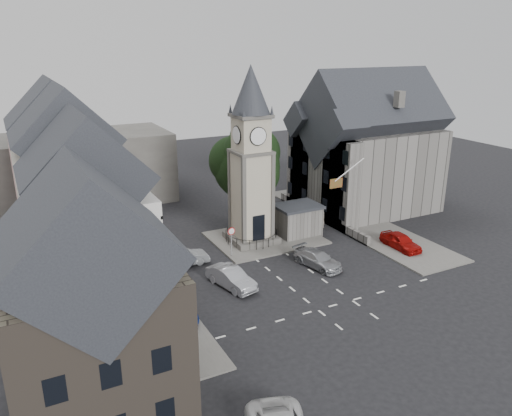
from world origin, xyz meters
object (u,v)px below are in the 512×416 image
clock_tower (251,158)px  stone_shelter (298,220)px  car_east_red (401,241)px  car_west_blue (170,318)px  pedestrian (322,220)px

clock_tower → stone_shelter: size_ratio=3.78×
stone_shelter → car_east_red: 9.85m
stone_shelter → car_east_red: (6.56, -7.30, -0.81)m
clock_tower → car_west_blue: bearing=-136.8°
car_west_blue → car_east_red: car_east_red is taller
car_east_red → pedestrian: (-3.36, 7.72, 0.13)m
car_west_blue → pedestrian: pedestrian is taller
stone_shelter → car_east_red: bearing=-48.1°
stone_shelter → car_east_red: stone_shelter is taller
stone_shelter → pedestrian: stone_shelter is taller
clock_tower → pedestrian: (8.00, -0.07, -7.25)m
clock_tower → stone_shelter: 8.15m
stone_shelter → pedestrian: bearing=7.5°
stone_shelter → car_west_blue: stone_shelter is taller
clock_tower → pedestrian: 10.80m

